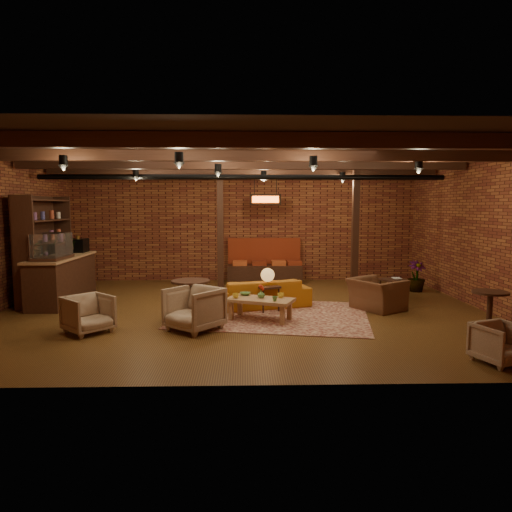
{
  "coord_description": "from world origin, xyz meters",
  "views": [
    {
      "loc": [
        0.02,
        -9.33,
        2.16
      ],
      "look_at": [
        0.27,
        0.2,
        1.12
      ],
      "focal_mm": 32.0,
      "sensor_mm": 36.0,
      "label": 1
    }
  ],
  "objects_px": {
    "coffee_table": "(260,301)",
    "round_table_left": "(191,293)",
    "armchair_a": "(88,312)",
    "armchair_far": "(501,342)",
    "sofa": "(260,293)",
    "side_table_book": "(393,281)",
    "round_table_right": "(490,305)",
    "armchair_right": "(377,289)",
    "armchair_b": "(194,307)",
    "side_table_lamp": "(268,278)",
    "plant_tall": "(418,246)"
  },
  "relations": [
    {
      "from": "coffee_table",
      "to": "round_table_left",
      "type": "relative_size",
      "value": 1.8
    },
    {
      "from": "armchair_a",
      "to": "coffee_table",
      "type": "bearing_deg",
      "value": -31.67
    },
    {
      "from": "coffee_table",
      "to": "armchair_far",
      "type": "distance_m",
      "value": 4.09
    },
    {
      "from": "armchair_far",
      "to": "sofa",
      "type": "bearing_deg",
      "value": 112.26
    },
    {
      "from": "armchair_a",
      "to": "side_table_book",
      "type": "relative_size",
      "value": 1.13
    },
    {
      "from": "armchair_a",
      "to": "round_table_right",
      "type": "distance_m",
      "value": 6.93
    },
    {
      "from": "armchair_a",
      "to": "armchair_far",
      "type": "bearing_deg",
      "value": -61.83
    },
    {
      "from": "armchair_right",
      "to": "armchair_b",
      "type": "bearing_deg",
      "value": 80.28
    },
    {
      "from": "armchair_right",
      "to": "side_table_book",
      "type": "distance_m",
      "value": 0.94
    },
    {
      "from": "sofa",
      "to": "round_table_right",
      "type": "relative_size",
      "value": 2.96
    },
    {
      "from": "armchair_right",
      "to": "armchair_far",
      "type": "height_order",
      "value": "armchair_right"
    },
    {
      "from": "sofa",
      "to": "round_table_left",
      "type": "xyz_separation_m",
      "value": [
        -1.37,
        -1.05,
        0.21
      ]
    },
    {
      "from": "armchair_a",
      "to": "armchair_far",
      "type": "distance_m",
      "value": 6.45
    },
    {
      "from": "sofa",
      "to": "side_table_book",
      "type": "relative_size",
      "value": 3.29
    },
    {
      "from": "sofa",
      "to": "armchair_right",
      "type": "distance_m",
      "value": 2.45
    },
    {
      "from": "armchair_b",
      "to": "round_table_right",
      "type": "distance_m",
      "value": 5.13
    },
    {
      "from": "side_table_book",
      "to": "round_table_right",
      "type": "xyz_separation_m",
      "value": [
        0.9,
        -2.43,
        -0.03
      ]
    },
    {
      "from": "side_table_lamp",
      "to": "armchair_right",
      "type": "bearing_deg",
      "value": 0.9
    },
    {
      "from": "round_table_left",
      "to": "side_table_book",
      "type": "distance_m",
      "value": 4.61
    },
    {
      "from": "coffee_table",
      "to": "armchair_b",
      "type": "bearing_deg",
      "value": -149.89
    },
    {
      "from": "side_table_book",
      "to": "round_table_left",
      "type": "bearing_deg",
      "value": -161.36
    },
    {
      "from": "side_table_lamp",
      "to": "armchair_far",
      "type": "distance_m",
      "value": 4.49
    },
    {
      "from": "armchair_b",
      "to": "armchair_right",
      "type": "height_order",
      "value": "armchair_right"
    },
    {
      "from": "plant_tall",
      "to": "armchair_b",
      "type": "bearing_deg",
      "value": -146.23
    },
    {
      "from": "round_table_right",
      "to": "round_table_left",
      "type": "bearing_deg",
      "value": 169.75
    },
    {
      "from": "sofa",
      "to": "round_table_left",
      "type": "height_order",
      "value": "round_table_left"
    },
    {
      "from": "armchair_a",
      "to": "armchair_b",
      "type": "xyz_separation_m",
      "value": [
        1.8,
        0.1,
        0.06
      ]
    },
    {
      "from": "plant_tall",
      "to": "round_table_right",
      "type": "bearing_deg",
      "value": -91.95
    },
    {
      "from": "round_table_left",
      "to": "armchair_b",
      "type": "xyz_separation_m",
      "value": [
        0.14,
        -0.76,
        -0.1
      ]
    },
    {
      "from": "armchair_b",
      "to": "plant_tall",
      "type": "xyz_separation_m",
      "value": [
        5.26,
        3.51,
        0.76
      ]
    },
    {
      "from": "armchair_b",
      "to": "armchair_right",
      "type": "relative_size",
      "value": 0.83
    },
    {
      "from": "round_table_right",
      "to": "armchair_far",
      "type": "relative_size",
      "value": 1.14
    },
    {
      "from": "side_table_lamp",
      "to": "round_table_left",
      "type": "height_order",
      "value": "side_table_lamp"
    },
    {
      "from": "sofa",
      "to": "plant_tall",
      "type": "distance_m",
      "value": 4.46
    },
    {
      "from": "round_table_right",
      "to": "plant_tall",
      "type": "height_order",
      "value": "plant_tall"
    },
    {
      "from": "armchair_b",
      "to": "armchair_far",
      "type": "relative_size",
      "value": 1.36
    },
    {
      "from": "armchair_far",
      "to": "plant_tall",
      "type": "bearing_deg",
      "value": 61.97
    },
    {
      "from": "coffee_table",
      "to": "side_table_book",
      "type": "xyz_separation_m",
      "value": [
        3.06,
        1.55,
        0.12
      ]
    },
    {
      "from": "coffee_table",
      "to": "side_table_book",
      "type": "relative_size",
      "value": 2.17
    },
    {
      "from": "coffee_table",
      "to": "side_table_book",
      "type": "distance_m",
      "value": 3.43
    },
    {
      "from": "sofa",
      "to": "armchair_b",
      "type": "relative_size",
      "value": 2.48
    },
    {
      "from": "coffee_table",
      "to": "armchair_right",
      "type": "height_order",
      "value": "armchair_right"
    },
    {
      "from": "armchair_right",
      "to": "round_table_right",
      "type": "bearing_deg",
      "value": -170.62
    },
    {
      "from": "armchair_b",
      "to": "plant_tall",
      "type": "height_order",
      "value": "plant_tall"
    },
    {
      "from": "side_table_lamp",
      "to": "plant_tall",
      "type": "relative_size",
      "value": 0.38
    },
    {
      "from": "armchair_b",
      "to": "round_table_left",
      "type": "bearing_deg",
      "value": 140.6
    },
    {
      "from": "sofa",
      "to": "coffee_table",
      "type": "relative_size",
      "value": 1.52
    },
    {
      "from": "armchair_a",
      "to": "armchair_right",
      "type": "height_order",
      "value": "armchair_right"
    },
    {
      "from": "armchair_a",
      "to": "armchair_far",
      "type": "relative_size",
      "value": 1.16
    },
    {
      "from": "round_table_left",
      "to": "coffee_table",
      "type": "bearing_deg",
      "value": -3.36
    }
  ]
}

